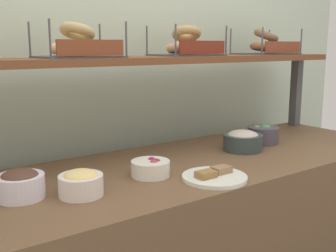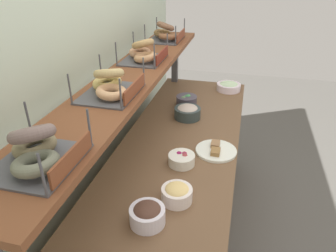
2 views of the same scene
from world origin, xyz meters
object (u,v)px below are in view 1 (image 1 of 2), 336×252
at_px(serving_plate_white, 214,177).
at_px(bowl_tuna_salad, 243,140).
at_px(bowl_beet_salad, 151,168).
at_px(bagel_basket_cinnamon_raisin, 266,46).
at_px(bowl_chocolate_spread, 20,184).
at_px(bowl_egg_salad, 81,183).
at_px(bowl_veggie_mix, 263,134).
at_px(bagel_basket_sesame, 186,46).
at_px(bagel_basket_plain, 78,46).

bearing_deg(serving_plate_white, bowl_tuna_salad, 31.83).
bearing_deg(bowl_beet_salad, bagel_basket_cinnamon_raisin, 18.93).
bearing_deg(bowl_chocolate_spread, bowl_egg_salad, -28.51).
xyz_separation_m(bowl_egg_salad, bowl_beet_salad, (0.30, 0.04, -0.01)).
bearing_deg(bagel_basket_cinnamon_raisin, serving_plate_white, -148.36).
height_order(bowl_veggie_mix, bagel_basket_sesame, bagel_basket_sesame).
xyz_separation_m(bowl_chocolate_spread, bowl_egg_salad, (0.17, -0.09, -0.00)).
height_order(bowl_veggie_mix, bowl_tuna_salad, bowl_tuna_salad).
bearing_deg(bowl_egg_salad, bagel_basket_plain, 65.33).
relative_size(bowl_chocolate_spread, bagel_basket_sesame, 0.49).
relative_size(bowl_veggie_mix, bagel_basket_cinnamon_raisin, 0.47).
relative_size(bowl_chocolate_spread, bowl_tuna_salad, 0.83).
bearing_deg(bowl_chocolate_spread, bagel_basket_sesame, 17.84).
relative_size(bowl_egg_salad, bagel_basket_plain, 0.45).
height_order(bowl_beet_salad, bowl_tuna_salad, bowl_tuna_salad).
height_order(bowl_chocolate_spread, bowl_beet_salad, bowl_chocolate_spread).
relative_size(bowl_veggie_mix, bagel_basket_sesame, 0.50).
xyz_separation_m(bowl_tuna_salad, bagel_basket_plain, (-0.69, 0.24, 0.43)).
bearing_deg(bowl_egg_salad, bowl_beet_salad, 7.56).
bearing_deg(serving_plate_white, bagel_basket_plain, 121.34).
xyz_separation_m(serving_plate_white, bagel_basket_plain, (-0.30, 0.49, 0.47)).
height_order(bowl_egg_salad, serving_plate_white, bowl_egg_salad).
xyz_separation_m(bowl_chocolate_spread, bowl_veggie_mix, (1.21, 0.07, -0.00)).
xyz_separation_m(bowl_chocolate_spread, bagel_basket_plain, (0.33, 0.27, 0.43)).
relative_size(bowl_veggie_mix, bagel_basket_plain, 0.49).
relative_size(bowl_veggie_mix, serving_plate_white, 0.65).
bearing_deg(bowl_beet_salad, bagel_basket_plain, 112.41).
distance_m(bowl_chocolate_spread, bowl_beet_salad, 0.46).
relative_size(bowl_egg_salad, bagel_basket_sesame, 0.47).
bearing_deg(bagel_basket_plain, bagel_basket_cinnamon_raisin, 1.11).
bearing_deg(serving_plate_white, bowl_veggie_mix, 26.39).
distance_m(bowl_egg_salad, serving_plate_white, 0.48).
distance_m(bowl_egg_salad, bagel_basket_plain, 0.59).
xyz_separation_m(bagel_basket_plain, bagel_basket_sesame, (0.56, 0.02, 0.00)).
distance_m(bagel_basket_sesame, bagel_basket_cinnamon_raisin, 0.56).
distance_m(bowl_veggie_mix, bagel_basket_cinnamon_raisin, 0.54).
bearing_deg(bagel_basket_sesame, bowl_tuna_salad, -63.49).
relative_size(bowl_chocolate_spread, bagel_basket_plain, 0.48).
relative_size(bowl_egg_salad, bowl_veggie_mix, 0.93).
height_order(bowl_beet_salad, serving_plate_white, bowl_beet_salad).
height_order(serving_plate_white, bagel_basket_sesame, bagel_basket_sesame).
height_order(bowl_egg_salad, bowl_tuna_salad, bowl_tuna_salad).
xyz_separation_m(bowl_beet_salad, bagel_basket_cinnamon_raisin, (0.99, 0.34, 0.45)).
xyz_separation_m(bowl_tuna_salad, serving_plate_white, (-0.39, -0.24, -0.04)).
distance_m(bowl_egg_salad, bowl_tuna_salad, 0.86).
height_order(bowl_veggie_mix, bagel_basket_plain, bagel_basket_plain).
xyz_separation_m(bowl_veggie_mix, serving_plate_white, (-0.58, -0.29, -0.03)).
bearing_deg(bagel_basket_plain, bowl_chocolate_spread, -141.00).
height_order(bowl_tuna_salad, bagel_basket_sesame, bagel_basket_sesame).
distance_m(bowl_beet_salad, bowl_veggie_mix, 0.76).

